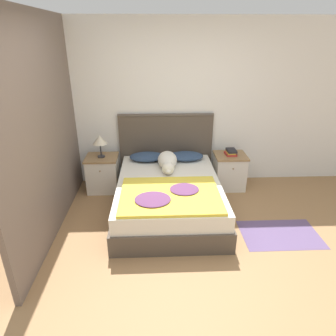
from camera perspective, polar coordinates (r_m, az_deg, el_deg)
ground_plane at (r=3.43m, az=2.85°, el=-17.69°), size 16.00×16.00×0.00m
wall_back at (r=4.79m, az=0.87°, el=11.87°), size 9.00×0.06×2.55m
wall_side_left at (r=3.95m, az=-21.58°, el=7.58°), size 0.06×3.10×2.55m
bed at (r=4.16m, az=0.11°, el=-5.42°), size 1.43×1.92×0.48m
headboard at (r=4.91m, az=-0.40°, el=3.97°), size 1.51×0.06×1.16m
nightstand_left at (r=4.84m, az=-12.28°, el=-0.99°), size 0.49×0.45×0.56m
nightstand_right at (r=4.90m, az=11.59°, el=-0.57°), size 0.49×0.45×0.56m
pillow_left at (r=4.70m, az=-4.00°, el=2.16°), size 0.55×0.35×0.12m
pillow_right at (r=4.72m, az=3.41°, el=2.28°), size 0.55×0.35×0.12m
quilt at (r=3.65m, az=0.28°, el=-5.17°), size 1.21×0.95×0.06m
dog at (r=4.39m, az=-0.08°, el=1.30°), size 0.28×0.68×0.23m
book_stack at (r=4.79m, az=11.88°, el=2.98°), size 0.17×0.22×0.08m
table_lamp at (r=4.64m, az=-12.87°, el=5.16°), size 0.22×0.22×0.35m
rug at (r=4.08m, az=20.55°, el=-11.73°), size 0.96×0.62×0.00m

